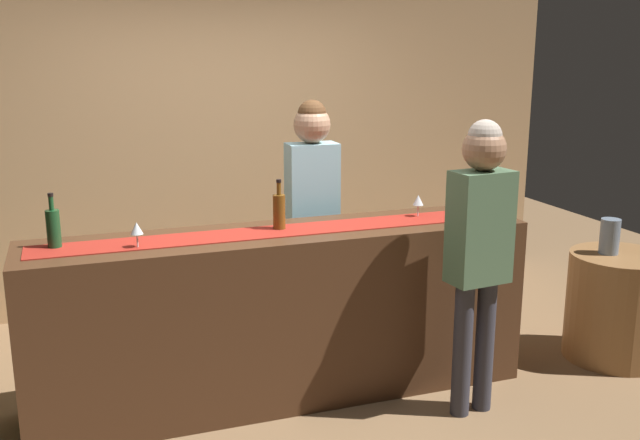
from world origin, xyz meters
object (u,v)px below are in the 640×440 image
object	(u,v)px
round_side_table	(617,306)
wine_glass_mid_counter	(418,201)
wine_glass_near_customer	(137,229)
customer_sipping	(480,237)
wine_bottle_amber	(279,211)
wine_bottle_green	(53,228)
vase_on_side_table	(610,236)
bartender	(312,198)

from	to	relation	value
round_side_table	wine_glass_mid_counter	bearing A→B (deg)	168.16
wine_glass_near_customer	customer_sipping	bearing A→B (deg)	-14.98
wine_bottle_amber	wine_glass_mid_counter	world-z (taller)	wine_bottle_amber
wine_bottle_green	wine_bottle_amber	bearing A→B (deg)	-0.76
wine_glass_near_customer	wine_glass_mid_counter	bearing A→B (deg)	4.83
wine_bottle_amber	vase_on_side_table	bearing A→B (deg)	-5.73
wine_bottle_amber	wine_glass_near_customer	xyz separation A→B (m)	(-0.83, -0.14, -0.01)
wine_bottle_green	wine_glass_near_customer	distance (m)	0.45
bartender	wine_glass_near_customer	bearing A→B (deg)	30.17
wine_bottle_amber	wine_bottle_green	world-z (taller)	same
customer_sipping	round_side_table	bearing A→B (deg)	8.18
wine_bottle_amber	customer_sipping	distance (m)	1.17
vase_on_side_table	wine_bottle_green	bearing A→B (deg)	176.04
bartender	round_side_table	size ratio (longest dim) A/B	2.39
round_side_table	vase_on_side_table	world-z (taller)	vase_on_side_table
wine_glass_mid_counter	round_side_table	xyz separation A→B (m)	(1.40, -0.29, -0.78)
wine_bottle_green	round_side_table	world-z (taller)	wine_bottle_green
wine_glass_near_customer	wine_glass_mid_counter	world-z (taller)	same
wine_glass_mid_counter	round_side_table	size ratio (longest dim) A/B	0.19
wine_glass_near_customer	vase_on_side_table	xyz separation A→B (m)	(3.09, -0.09, -0.29)
vase_on_side_table	wine_bottle_amber	bearing A→B (deg)	174.27
wine_glass_near_customer	customer_sipping	xyz separation A→B (m)	(1.82, -0.49, -0.08)
wine_bottle_amber	round_side_table	size ratio (longest dim) A/B	0.41
customer_sipping	wine_glass_mid_counter	bearing A→B (deg)	89.26
wine_bottle_green	bartender	distance (m)	1.73
wine_glass_near_customer	round_side_table	size ratio (longest dim) A/B	0.19
wine_glass_mid_counter	wine_bottle_green	bearing A→B (deg)	179.88
customer_sipping	bartender	bearing A→B (deg)	111.13
wine_bottle_amber	bartender	size ratio (longest dim) A/B	0.17
round_side_table	vase_on_side_table	size ratio (longest dim) A/B	3.08
customer_sipping	wine_glass_near_customer	bearing A→B (deg)	158.85
wine_bottle_amber	wine_bottle_green	xyz separation A→B (m)	(-1.26, 0.02, 0.00)
wine_glass_mid_counter	bartender	xyz separation A→B (m)	(-0.54, 0.52, -0.05)
round_side_table	wine_bottle_amber	bearing A→B (deg)	173.11
wine_bottle_amber	vase_on_side_table	size ratio (longest dim) A/B	1.26
wine_bottle_green	bartender	bearing A→B (deg)	17.32
wine_bottle_green	customer_sipping	distance (m)	2.33
wine_bottle_green	round_side_table	distance (m)	3.68
wine_bottle_green	vase_on_side_table	size ratio (longest dim) A/B	1.26
wine_bottle_green	vase_on_side_table	xyz separation A→B (m)	(3.51, -0.24, -0.30)
round_side_table	vase_on_side_table	distance (m)	0.50
wine_glass_near_customer	vase_on_side_table	world-z (taller)	wine_glass_near_customer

